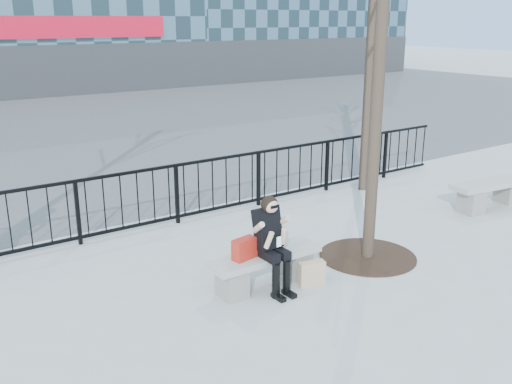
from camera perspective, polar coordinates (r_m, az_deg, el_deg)
ground at (r=8.05m, az=0.95°, el=-9.36°), size 120.00×120.00×0.00m
street_surface at (r=21.56m, az=-23.27°, el=6.04°), size 60.00×23.00×0.01m
railing at (r=10.26m, az=-8.91°, el=-0.36°), size 14.00×0.06×1.10m
tree_grate at (r=9.13m, az=11.09°, el=-6.32°), size 1.50×1.50×0.02m
bench_main at (r=7.92m, az=0.96°, el=-7.41°), size 1.65×0.46×0.49m
bench_second at (r=12.07m, az=22.40°, el=0.05°), size 1.80×0.50×0.53m
seated_woman at (r=7.66m, az=1.68°, el=-5.30°), size 0.50×0.64×1.34m
handbag at (r=7.63m, az=-1.16°, el=-5.69°), size 0.37×0.22×0.28m
shopping_bag at (r=8.04m, az=5.58°, el=-8.11°), size 0.39×0.23×0.35m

